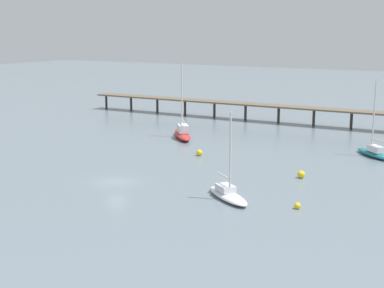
{
  "coord_description": "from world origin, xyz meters",
  "views": [
    {
      "loc": [
        39.18,
        -47.43,
        17.03
      ],
      "look_at": [
        0.0,
        16.93,
        1.5
      ],
      "focal_mm": 51.22,
      "sensor_mm": 36.0,
      "label": 1
    }
  ],
  "objects_px": {
    "sailboat_teal": "(373,152)",
    "mooring_buoy_inner": "(301,174)",
    "mooring_buoy_near": "(199,153)",
    "sailboat_red": "(182,132)",
    "pier": "(374,107)",
    "sailboat_white": "(228,193)",
    "mooring_buoy_mid": "(297,206)"
  },
  "relations": [
    {
      "from": "sailboat_teal",
      "to": "mooring_buoy_inner",
      "type": "bearing_deg",
      "value": -105.99
    },
    {
      "from": "mooring_buoy_inner",
      "to": "mooring_buoy_near",
      "type": "bearing_deg",
      "value": 166.47
    },
    {
      "from": "sailboat_red",
      "to": "mooring_buoy_near",
      "type": "distance_m",
      "value": 13.33
    },
    {
      "from": "sailboat_red",
      "to": "mooring_buoy_inner",
      "type": "xyz_separation_m",
      "value": [
        25.33,
        -13.74,
        -0.45
      ]
    },
    {
      "from": "pier",
      "to": "mooring_buoy_near",
      "type": "bearing_deg",
      "value": -116.35
    },
    {
      "from": "sailboat_white",
      "to": "mooring_buoy_near",
      "type": "relative_size",
      "value": 10.36
    },
    {
      "from": "mooring_buoy_near",
      "to": "mooring_buoy_inner",
      "type": "bearing_deg",
      "value": -13.53
    },
    {
      "from": "sailboat_white",
      "to": "sailboat_red",
      "type": "bearing_deg",
      "value": 130.35
    },
    {
      "from": "mooring_buoy_inner",
      "to": "sailboat_white",
      "type": "bearing_deg",
      "value": -106.85
    },
    {
      "from": "sailboat_teal",
      "to": "mooring_buoy_inner",
      "type": "distance_m",
      "value": 16.62
    },
    {
      "from": "sailboat_white",
      "to": "mooring_buoy_mid",
      "type": "height_order",
      "value": "sailboat_white"
    },
    {
      "from": "sailboat_red",
      "to": "mooring_buoy_inner",
      "type": "height_order",
      "value": "sailboat_red"
    },
    {
      "from": "mooring_buoy_inner",
      "to": "pier",
      "type": "bearing_deg",
      "value": 90.52
    },
    {
      "from": "pier",
      "to": "sailboat_red",
      "type": "xyz_separation_m",
      "value": [
        -25.01,
        -22.49,
        -3.39
      ]
    },
    {
      "from": "pier",
      "to": "mooring_buoy_inner",
      "type": "height_order",
      "value": "pier"
    },
    {
      "from": "sailboat_white",
      "to": "mooring_buoy_inner",
      "type": "xyz_separation_m",
      "value": [
        3.59,
        11.85,
        -0.15
      ]
    },
    {
      "from": "pier",
      "to": "sailboat_white",
      "type": "xyz_separation_m",
      "value": [
        -3.26,
        -48.08,
        -3.69
      ]
    },
    {
      "from": "sailboat_red",
      "to": "sailboat_teal",
      "type": "distance_m",
      "value": 30.0
    },
    {
      "from": "sailboat_teal",
      "to": "pier",
      "type": "bearing_deg",
      "value": 103.61
    },
    {
      "from": "sailboat_white",
      "to": "sailboat_teal",
      "type": "height_order",
      "value": "sailboat_teal"
    },
    {
      "from": "sailboat_teal",
      "to": "sailboat_red",
      "type": "bearing_deg",
      "value": -175.73
    },
    {
      "from": "mooring_buoy_inner",
      "to": "mooring_buoy_near",
      "type": "relative_size",
      "value": 1.01
    },
    {
      "from": "sailboat_red",
      "to": "sailboat_teal",
      "type": "height_order",
      "value": "sailboat_red"
    },
    {
      "from": "mooring_buoy_mid",
      "to": "mooring_buoy_near",
      "type": "bearing_deg",
      "value": 143.03
    },
    {
      "from": "sailboat_red",
      "to": "mooring_buoy_near",
      "type": "relative_size",
      "value": 13.76
    },
    {
      "from": "pier",
      "to": "mooring_buoy_near",
      "type": "relative_size",
      "value": 94.48
    },
    {
      "from": "sailboat_white",
      "to": "mooring_buoy_near",
      "type": "distance_m",
      "value": 20.28
    },
    {
      "from": "pier",
      "to": "sailboat_red",
      "type": "bearing_deg",
      "value": -138.04
    },
    {
      "from": "pier",
      "to": "mooring_buoy_mid",
      "type": "distance_m",
      "value": 47.75
    },
    {
      "from": "sailboat_white",
      "to": "sailboat_teal",
      "type": "bearing_deg",
      "value": 73.64
    },
    {
      "from": "sailboat_white",
      "to": "sailboat_red",
      "type": "relative_size",
      "value": 0.75
    },
    {
      "from": "sailboat_teal",
      "to": "mooring_buoy_near",
      "type": "height_order",
      "value": "sailboat_teal"
    }
  ]
}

